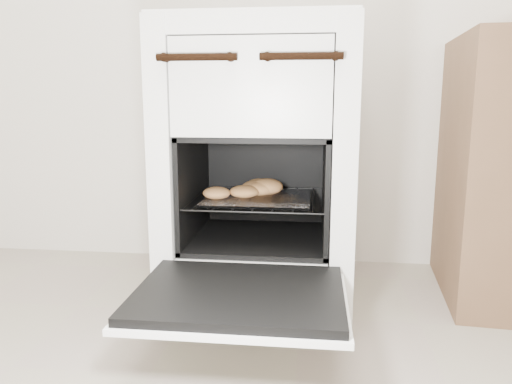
# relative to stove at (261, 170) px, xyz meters

# --- Properties ---
(stove) EXTENTS (0.54, 0.60, 0.83)m
(stove) POSITION_rel_stove_xyz_m (0.00, 0.00, 0.00)
(stove) COLOR white
(stove) RESTS_ON ground
(oven_door) EXTENTS (0.49, 0.38, 0.03)m
(oven_door) POSITION_rel_stove_xyz_m (0.00, -0.45, -0.22)
(oven_door) COLOR black
(oven_door) RESTS_ON stove
(oven_rack) EXTENTS (0.39, 0.38, 0.01)m
(oven_rack) POSITION_rel_stove_xyz_m (0.00, -0.06, -0.08)
(oven_rack) COLOR black
(oven_rack) RESTS_ON stove
(foil_sheet) EXTENTS (0.31, 0.27, 0.01)m
(foil_sheet) POSITION_rel_stove_xyz_m (0.00, -0.08, -0.07)
(foil_sheet) COLOR white
(foil_sheet) RESTS_ON oven_rack
(baked_rolls) EXTENTS (0.26, 0.25, 0.05)m
(baked_rolls) POSITION_rel_stove_xyz_m (-0.02, -0.05, -0.05)
(baked_rolls) COLOR #B9854A
(baked_rolls) RESTS_ON foil_sheet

